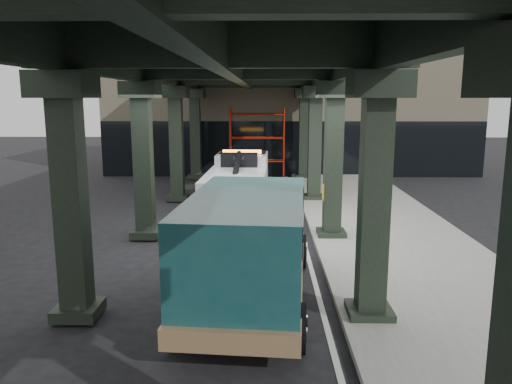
# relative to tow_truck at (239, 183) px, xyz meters

# --- Properties ---
(ground) EXTENTS (90.00, 90.00, 0.00)m
(ground) POSITION_rel_tow_truck_xyz_m (0.57, -5.60, -1.21)
(ground) COLOR black
(ground) RESTS_ON ground
(sidewalk) EXTENTS (5.00, 40.00, 0.15)m
(sidewalk) POSITION_rel_tow_truck_xyz_m (5.07, -3.60, -1.13)
(sidewalk) COLOR gray
(sidewalk) RESTS_ON ground
(lane_stripe) EXTENTS (0.12, 38.00, 0.01)m
(lane_stripe) POSITION_rel_tow_truck_xyz_m (2.27, -3.60, -1.20)
(lane_stripe) COLOR silver
(lane_stripe) RESTS_ON ground
(viaduct) EXTENTS (7.40, 32.00, 6.40)m
(viaduct) POSITION_rel_tow_truck_xyz_m (0.17, -3.60, 4.25)
(viaduct) COLOR black
(viaduct) RESTS_ON ground
(building) EXTENTS (22.00, 10.00, 8.00)m
(building) POSITION_rel_tow_truck_xyz_m (2.57, 14.40, 2.79)
(building) COLOR #C6B793
(building) RESTS_ON ground
(scaffolding) EXTENTS (3.08, 0.88, 4.00)m
(scaffolding) POSITION_rel_tow_truck_xyz_m (0.57, 9.04, 0.90)
(scaffolding) COLOR #B8230E
(scaffolding) RESTS_ON ground
(tow_truck) EXTENTS (2.46, 7.63, 2.48)m
(tow_truck) POSITION_rel_tow_truck_xyz_m (0.00, 0.00, 0.00)
(tow_truck) COLOR black
(tow_truck) RESTS_ON ground
(towed_van) EXTENTS (2.93, 6.42, 2.54)m
(towed_van) POSITION_rel_tow_truck_xyz_m (0.68, -8.84, 0.16)
(towed_van) COLOR #134245
(towed_van) RESTS_ON ground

